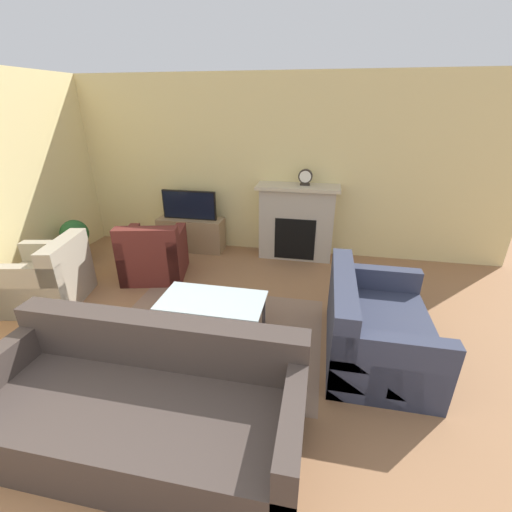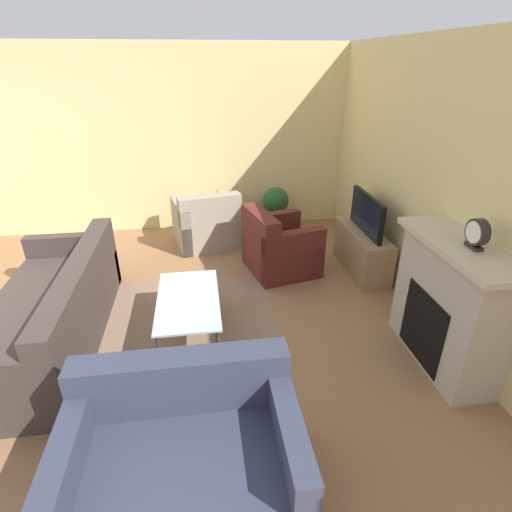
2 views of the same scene
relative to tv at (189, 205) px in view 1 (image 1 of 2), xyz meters
The scene contains 12 objects.
wall_back 1.01m from the tv, 21.07° to the left, with size 8.23×0.06×2.70m.
area_rug 2.55m from the tv, 63.90° to the right, with size 2.29×1.78×0.00m.
fireplace 1.75m from the tv, ahead, with size 1.24×0.47×1.16m.
tv_stand 0.50m from the tv, 90.00° to the left, with size 1.08×0.37×0.54m.
tv is the anchor object (origin of this frame).
couch_sectional 3.63m from the tv, 74.38° to the right, with size 2.28×0.97×0.82m.
couch_loveseat 3.50m from the tv, 39.04° to the right, with size 0.94×1.37×0.82m.
armchair_by_window 2.28m from the tv, 119.90° to the right, with size 0.99×1.01×0.82m.
armchair_accent 1.16m from the tv, 98.20° to the right, with size 0.97×0.95×0.82m.
coffee_table 2.45m from the tv, 63.77° to the right, with size 1.09×0.58×0.42m.
potted_plant 1.79m from the tv, 151.66° to the right, with size 0.41×0.41×0.68m.
mantel_clock 1.91m from the tv, ahead, with size 0.21×0.07×0.24m.
Camera 1 is at (1.34, -0.53, 2.28)m, focal length 24.00 mm.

